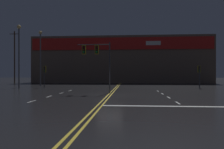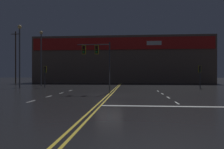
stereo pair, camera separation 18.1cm
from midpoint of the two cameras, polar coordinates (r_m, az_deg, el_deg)
ground_plane at (r=21.39m, az=-0.92°, el=-5.38°), size 200.00×200.00×0.00m
road_markings at (r=19.85m, az=1.90°, el=-5.80°), size 15.95×60.00×0.01m
traffic_signal_median at (r=23.68m, az=-4.30°, el=5.21°), size 3.58×0.36×5.48m
traffic_signal_corner_northwest at (r=34.54m, az=-17.38°, el=0.70°), size 0.42×0.36×3.28m
traffic_signal_corner_northeast at (r=34.14m, az=21.70°, el=0.72°), size 0.42×0.36×3.29m
streetlight_median_approach at (r=34.80m, az=-23.28°, el=6.47°), size 0.56×0.56×9.22m
streetlight_far_left at (r=39.98m, az=-18.32°, el=5.89°), size 0.56×0.56×9.52m
building_backdrop at (r=53.60m, az=2.32°, el=3.68°), size 41.18×10.23×10.71m
utility_pole_row at (r=46.40m, az=1.34°, el=4.79°), size 48.57×0.26×11.48m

